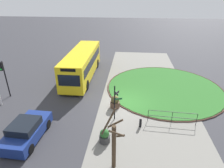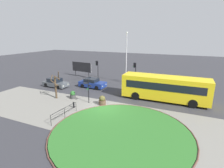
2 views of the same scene
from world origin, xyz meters
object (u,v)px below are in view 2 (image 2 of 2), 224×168
(traffic_light_near, at_px, (97,66))
(street_tree_bare, at_px, (56,85))
(signpost_directional, at_px, (88,90))
(bollard_foreground, at_px, (74,105))
(lamppost_tall, at_px, (126,57))
(billboard_left, at_px, (82,67))
(bus_yellow, at_px, (165,88))
(car_trailing, at_px, (92,83))
(car_near_lane, at_px, (55,83))
(planter_near_signpost, at_px, (73,95))
(planter_kerbside, at_px, (102,101))
(traffic_light_far, at_px, (135,68))

(traffic_light_near, xyz_separation_m, street_tree_bare, (-0.42, -10.11, -0.83))
(signpost_directional, height_order, bollard_foreground, signpost_directional)
(traffic_light_near, bearing_deg, lamppost_tall, 179.96)
(billboard_left, bearing_deg, bus_yellow, -16.72)
(car_trailing, height_order, billboard_left, billboard_left)
(car_near_lane, height_order, planter_near_signpost, car_near_lane)
(billboard_left, height_order, street_tree_bare, street_tree_bare)
(car_trailing, relative_size, billboard_left, 0.94)
(signpost_directional, xyz_separation_m, planter_kerbside, (1.72, 0.16, -1.15))
(bus_yellow, xyz_separation_m, lamppost_tall, (-6.97, 5.68, 2.81))
(lamppost_tall, relative_size, billboard_left, 1.90)
(traffic_light_far, xyz_separation_m, street_tree_bare, (-7.09, -10.60, -0.85))
(bus_yellow, bearing_deg, street_tree_bare, 20.46)
(billboard_left, height_order, planter_kerbside, billboard_left)
(bollard_foreground, xyz_separation_m, car_trailing, (-2.05, 7.66, 0.30))
(bus_yellow, distance_m, billboard_left, 17.44)
(signpost_directional, bearing_deg, bus_yellow, 29.17)
(car_near_lane, bearing_deg, billboard_left, 92.24)
(traffic_light_near, bearing_deg, bus_yellow, 152.35)
(lamppost_tall, xyz_separation_m, street_tree_bare, (-5.63, -10.48, -2.71))
(bus_yellow, relative_size, car_trailing, 2.48)
(traffic_light_far, bearing_deg, bus_yellow, 132.66)
(car_near_lane, xyz_separation_m, billboard_left, (0.12, 7.25, 1.27))
(traffic_light_far, distance_m, lamppost_tall, 2.36)
(signpost_directional, distance_m, traffic_light_near, 10.67)
(billboard_left, relative_size, planter_near_signpost, 4.35)
(signpost_directional, distance_m, traffic_light_far, 10.63)
(signpost_directional, distance_m, car_near_lane, 9.12)
(car_near_lane, bearing_deg, planter_near_signpost, -26.65)
(car_trailing, height_order, traffic_light_near, traffic_light_near)
(traffic_light_far, xyz_separation_m, planter_kerbside, (-0.81, -10.12, -2.08))
(billboard_left, bearing_deg, lamppost_tall, 0.10)
(signpost_directional, relative_size, lamppost_tall, 0.35)
(signpost_directional, xyz_separation_m, car_trailing, (-2.81, 5.73, -0.99))
(bollard_foreground, bearing_deg, bus_yellow, 36.10)
(car_near_lane, relative_size, street_tree_bare, 1.16)
(traffic_light_near, bearing_deg, signpost_directional, 108.80)
(lamppost_tall, xyz_separation_m, planter_kerbside, (0.66, -10.00, -3.93))
(planter_kerbside, bearing_deg, planter_near_signpost, 175.87)
(bus_yellow, relative_size, planter_near_signpost, 10.20)
(lamppost_tall, bearing_deg, billboard_left, 175.01)
(bollard_foreground, relative_size, lamppost_tall, 0.09)
(signpost_directional, distance_m, billboard_left, 13.66)
(planter_near_signpost, relative_size, street_tree_bare, 0.28)
(signpost_directional, xyz_separation_m, car_near_lane, (-8.26, 3.71, -1.02))
(bollard_foreground, height_order, street_tree_bare, street_tree_bare)
(planter_near_signpost, bearing_deg, street_tree_bare, -157.82)
(planter_kerbside, bearing_deg, traffic_light_near, 121.32)
(traffic_light_near, relative_size, planter_near_signpost, 3.48)
(lamppost_tall, height_order, street_tree_bare, lamppost_tall)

